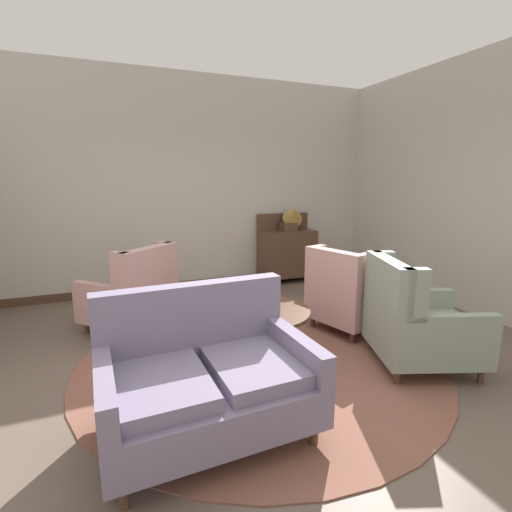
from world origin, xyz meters
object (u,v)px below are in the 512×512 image
(coffee_table, at_px, (261,317))
(armchair_beside_settee, at_px, (415,323))
(porcelain_vase, at_px, (257,295))
(gramophone, at_px, (293,216))
(armchair_back_corner, at_px, (347,295))
(sideboard, at_px, (287,252))
(settee, at_px, (206,377))
(armchair_near_window, at_px, (134,295))

(coffee_table, height_order, armchair_beside_settee, armchair_beside_settee)
(coffee_table, relative_size, porcelain_vase, 2.78)
(gramophone, bearing_deg, coffee_table, -123.95)
(armchair_back_corner, height_order, sideboard, sideboard)
(porcelain_vase, xyz_separation_m, settee, (-0.77, -0.93, -0.23))
(armchair_back_corner, distance_m, armchair_near_window, 2.48)
(armchair_beside_settee, height_order, gramophone, gramophone)
(sideboard, bearing_deg, settee, -124.86)
(armchair_near_window, bearing_deg, armchair_back_corner, 115.10)
(settee, bearing_deg, porcelain_vase, 48.67)
(sideboard, height_order, gramophone, gramophone)
(gramophone, bearing_deg, porcelain_vase, -124.69)
(armchair_near_window, height_order, gramophone, gramophone)
(armchair_near_window, relative_size, gramophone, 2.31)
(armchair_beside_settee, bearing_deg, coffee_table, 80.33)
(coffee_table, xyz_separation_m, porcelain_vase, (-0.03, 0.03, 0.22))
(settee, bearing_deg, armchair_beside_settee, 3.05)
(coffee_table, bearing_deg, armchair_back_corner, 11.39)
(gramophone, bearing_deg, settee, -126.17)
(porcelain_vase, height_order, armchair_back_corner, armchair_back_corner)
(sideboard, xyz_separation_m, gramophone, (0.05, -0.09, 0.62))
(porcelain_vase, bearing_deg, armchair_beside_settee, -30.47)
(porcelain_vase, distance_m, sideboard, 2.86)
(sideboard, bearing_deg, armchair_beside_settee, -94.83)
(armchair_near_window, distance_m, sideboard, 2.91)
(coffee_table, bearing_deg, porcelain_vase, 135.23)
(armchair_near_window, relative_size, sideboard, 1.02)
(porcelain_vase, relative_size, sideboard, 0.30)
(porcelain_vase, height_order, armchair_beside_settee, armchair_beside_settee)
(gramophone, bearing_deg, armchair_near_window, -156.63)
(settee, height_order, armchair_near_window, armchair_near_window)
(porcelain_vase, relative_size, gramophone, 0.68)
(settee, bearing_deg, gramophone, 52.12)
(armchair_near_window, distance_m, armchair_beside_settee, 3.03)
(porcelain_vase, height_order, gramophone, gramophone)
(coffee_table, bearing_deg, sideboard, 57.86)
(armchair_near_window, relative_size, armchair_beside_settee, 1.04)
(settee, xyz_separation_m, sideboard, (2.32, 3.33, 0.11))
(settee, height_order, gramophone, gramophone)
(armchair_near_window, xyz_separation_m, armchair_beside_settee, (2.36, -1.91, 0.00))
(coffee_table, xyz_separation_m, armchair_back_corner, (1.19, 0.24, 0.02))
(coffee_table, distance_m, settee, 1.20)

